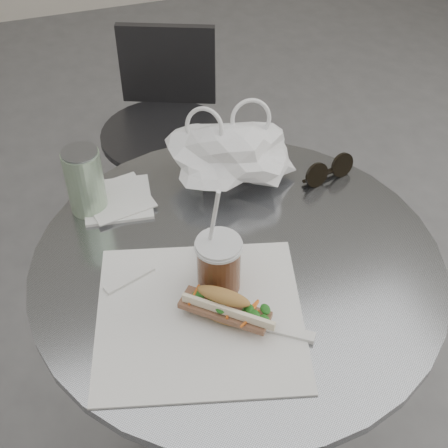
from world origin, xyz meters
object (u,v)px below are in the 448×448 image
object	(u,v)px
sunglasses	(329,171)
drink_can	(85,181)
iced_coffee	(219,264)
cafe_table	(236,348)
chair_far	(167,160)
banh_mi	(224,307)

from	to	relation	value
sunglasses	drink_can	xyz separation A→B (m)	(-0.49, 0.06, 0.05)
iced_coffee	sunglasses	size ratio (longest dim) A/B	1.95
drink_can	cafe_table	bearing A→B (deg)	-44.38
sunglasses	drink_can	world-z (taller)	drink_can
iced_coffee	drink_can	bearing A→B (deg)	123.14
drink_can	sunglasses	bearing A→B (deg)	-7.50
sunglasses	drink_can	size ratio (longest dim) A/B	0.87
chair_far	banh_mi	distance (m)	1.09
iced_coffee	cafe_table	bearing A→B (deg)	43.91
banh_mi	iced_coffee	xyz separation A→B (m)	(0.01, 0.07, 0.02)
drink_can	chair_far	bearing A→B (deg)	65.19
sunglasses	iced_coffee	bearing A→B (deg)	-157.66
cafe_table	iced_coffee	size ratio (longest dim) A/B	3.22
banh_mi	cafe_table	bearing A→B (deg)	102.33
cafe_table	iced_coffee	world-z (taller)	iced_coffee
iced_coffee	drink_can	xyz separation A→B (m)	(-0.18, 0.28, 0.01)
sunglasses	cafe_table	bearing A→B (deg)	-159.81
cafe_table	sunglasses	distance (m)	0.42
chair_far	banh_mi	size ratio (longest dim) A/B	3.90
sunglasses	chair_far	bearing A→B (deg)	93.38
cafe_table	drink_can	world-z (taller)	drink_can
chair_far	banh_mi	bearing A→B (deg)	104.07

